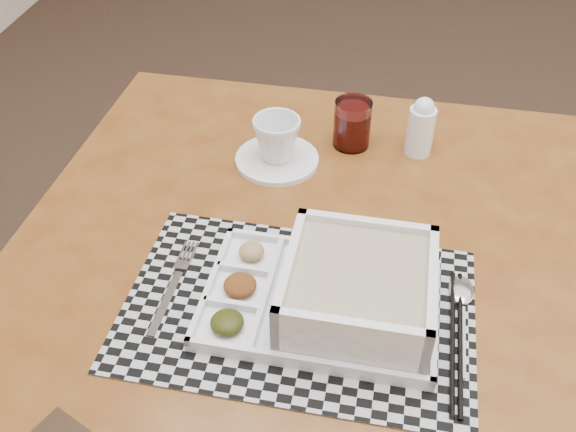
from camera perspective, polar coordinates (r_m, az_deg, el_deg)
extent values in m
cube|color=#592810|center=(1.00, 2.56, -3.68)|extent=(0.97, 0.97, 0.04)
cylinder|color=#592810|center=(1.63, -10.23, -0.06)|extent=(0.05, 0.05, 0.67)
cylinder|color=#592810|center=(1.58, 20.20, -4.03)|extent=(0.05, 0.05, 0.67)
cube|color=#592810|center=(1.35, 5.31, 6.62)|extent=(0.81, 0.05, 0.08)
cube|color=#592810|center=(1.15, -17.95, -2.72)|extent=(0.05, 0.81, 0.08)
cube|color=#A8A8B0|center=(0.90, 0.93, -8.21)|extent=(0.49, 0.33, 0.00)
cube|color=white|center=(0.90, 2.84, -7.81)|extent=(0.33, 0.23, 0.01)
cube|color=white|center=(0.96, 3.86, -2.71)|extent=(0.32, 0.02, 0.01)
cube|color=white|center=(0.82, 1.67, -12.78)|extent=(0.32, 0.02, 0.01)
cube|color=white|center=(0.92, -6.86, -5.88)|extent=(0.01, 0.22, 0.01)
cube|color=white|center=(0.89, 12.92, -8.64)|extent=(0.01, 0.22, 0.01)
cube|color=white|center=(0.90, -1.89, -6.66)|extent=(0.01, 0.20, 0.01)
cube|color=white|center=(0.89, -5.08, -7.83)|extent=(0.08, 0.01, 0.01)
cube|color=white|center=(0.93, -3.99, -4.74)|extent=(0.08, 0.01, 0.01)
ellipsoid|color=black|center=(0.86, -5.43, -9.37)|extent=(0.05, 0.05, 0.02)
ellipsoid|color=#48210C|center=(0.90, -4.29, -6.13)|extent=(0.05, 0.05, 0.02)
ellipsoid|color=olive|center=(0.95, -3.26, -3.13)|extent=(0.04, 0.04, 0.02)
cube|color=white|center=(0.89, 6.08, -7.95)|extent=(0.20, 0.20, 0.01)
cube|color=white|center=(0.92, 6.89, -2.24)|extent=(0.20, 0.02, 0.08)
cube|color=white|center=(0.80, 5.48, -11.19)|extent=(0.20, 0.02, 0.08)
cube|color=white|center=(0.87, 0.16, -5.55)|extent=(0.02, 0.20, 0.08)
cube|color=white|center=(0.86, 12.38, -7.17)|extent=(0.02, 0.20, 0.08)
cube|color=tan|center=(0.86, 6.22, -6.57)|extent=(0.18, 0.18, 0.07)
cube|color=silver|center=(0.92, -10.89, -7.57)|extent=(0.02, 0.12, 0.00)
cube|color=silver|center=(0.97, -9.41, -4.32)|extent=(0.02, 0.02, 0.00)
cube|color=silver|center=(0.99, -9.36, -3.03)|extent=(0.00, 0.04, 0.00)
cube|color=silver|center=(0.99, -9.03, -3.08)|extent=(0.00, 0.04, 0.00)
cube|color=silver|center=(0.99, -8.70, -3.13)|extent=(0.00, 0.04, 0.00)
cube|color=silver|center=(0.98, -8.37, -3.18)|extent=(0.00, 0.04, 0.00)
cube|color=silver|center=(0.89, 15.17, -10.64)|extent=(0.01, 0.12, 0.00)
ellipsoid|color=silver|center=(0.95, 15.16, -6.37)|extent=(0.04, 0.06, 0.01)
cylinder|color=black|center=(0.89, 14.41, -10.51)|extent=(0.01, 0.24, 0.01)
cylinder|color=black|center=(0.89, 15.06, -10.58)|extent=(0.01, 0.24, 0.01)
cylinder|color=white|center=(1.15, -0.98, 5.04)|extent=(0.15, 0.15, 0.01)
imported|color=white|center=(1.13, -1.01, 6.87)|extent=(0.10, 0.10, 0.08)
cylinder|color=white|center=(1.18, 5.73, 8.16)|extent=(0.07, 0.07, 0.09)
cylinder|color=#410505|center=(1.19, 5.70, 7.72)|extent=(0.06, 0.06, 0.07)
cylinder|color=white|center=(1.18, 11.67, 7.37)|extent=(0.05, 0.05, 0.09)
sphere|color=white|center=(1.15, 12.01, 9.43)|extent=(0.04, 0.04, 0.04)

